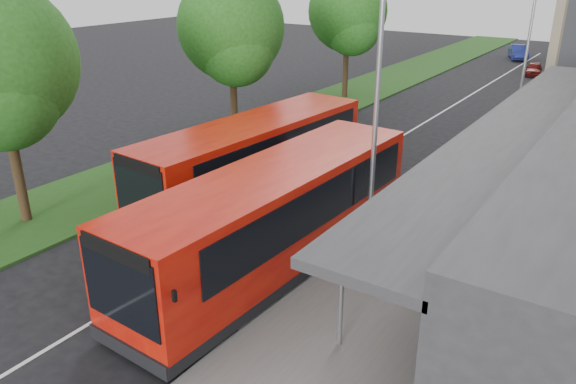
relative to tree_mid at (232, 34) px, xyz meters
The scene contains 15 objects.
ground 12.68m from the tree_mid, 52.23° to the right, with size 120.00×120.00×0.00m, color black.
pavement 17.83m from the tree_mid, 40.07° to the left, with size 5.00×80.00×0.15m, color slate.
grass_verge 12.21m from the tree_mid, 89.93° to the left, with size 5.00×80.00×0.10m, color #1D4014.
lane_centre_line 10.68m from the tree_mid, 40.30° to the left, with size 0.12×70.00×0.01m, color silver.
kerb_dashes 15.33m from the tree_mid, 43.97° to the left, with size 0.12×56.00×0.01m.
tree_mid is the anchor object (origin of this frame).
tree_far 12.00m from the tree_mid, 90.00° to the left, with size 5.16×5.16×8.29m.
lamp_post_near 13.19m from the tree_mid, 32.36° to the right, with size 1.44×0.28×8.00m.
lamp_post_far 17.09m from the tree_mid, 49.32° to the left, with size 1.44×0.28×8.00m.
bus_main 14.00m from the tree_mid, 45.88° to the right, with size 3.35×11.53×3.24m.
bus_second 8.78m from the tree_mid, 45.56° to the right, with size 3.55×11.23×3.13m.
litter_bin 13.91m from the tree_mid, ahead, with size 0.44×0.44×0.79m, color #382517.
bollard 15.60m from the tree_mid, 33.05° to the left, with size 0.18×0.18×1.14m, color #E0AF0B.
car_near 29.76m from the tree_mid, 72.09° to the left, with size 1.24×3.08×1.05m, color #5B100D.
car_far 36.59m from the tree_mid, 80.56° to the left, with size 1.40×4.03×1.33m, color navy.
Camera 1 is at (11.11, -13.01, 8.77)m, focal length 35.00 mm.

